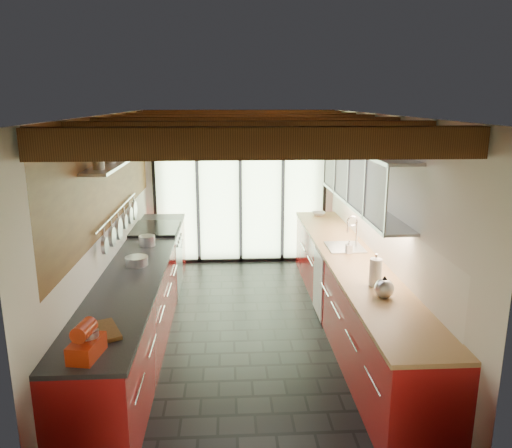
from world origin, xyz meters
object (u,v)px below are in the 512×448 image
Objects in this scene: stand_mixer at (86,342)px; soap_bottle at (349,247)px; paper_towel at (375,273)px; bowl at (319,214)px; kettle at (384,287)px.

stand_mixer is 2.11× the size of soap_bottle.
paper_towel is (2.54, 1.30, 0.03)m from stand_mixer.
stand_mixer is 2.85m from paper_towel.
bowl is at bearing 90.00° from soap_bottle.
kettle is 3.49m from bowl.
soap_bottle is at bearing 90.00° from kettle.
stand_mixer is at bearing -152.96° from paper_towel.
kettle is at bearing -90.00° from bowl.
stand_mixer is 2.73m from kettle.
stand_mixer is 1.55× the size of bowl.
paper_towel is 1.11m from soap_bottle.
bowl is (0.00, 2.08, -0.05)m from soap_bottle.
paper_towel reaches higher than bowl.
soap_bottle is at bearing 90.00° from paper_towel.
soap_bottle is (2.54, 2.41, -0.03)m from stand_mixer.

